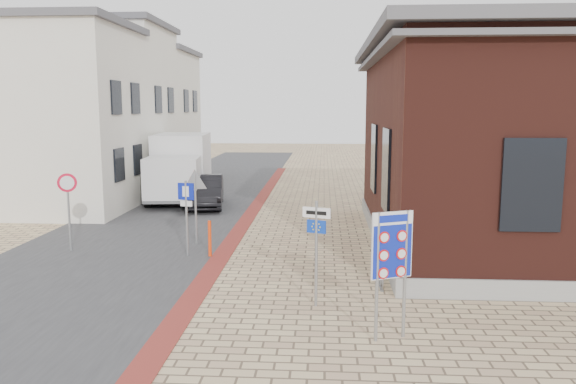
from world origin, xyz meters
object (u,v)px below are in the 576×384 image
(sedan, at_px, (206,191))
(border_sign, at_px, (392,248))
(bollard, at_px, (210,239))
(parking_sign, at_px, (186,205))
(essen_sign, at_px, (316,237))
(box_truck, at_px, (180,167))

(sedan, bearing_deg, border_sign, -74.15)
(border_sign, height_order, bollard, border_sign)
(parking_sign, height_order, bollard, parking_sign)
(essen_sign, bearing_deg, bollard, 148.15)
(essen_sign, height_order, parking_sign, essen_sign)
(sedan, height_order, bollard, sedan)
(border_sign, height_order, essen_sign, border_sign)
(border_sign, relative_size, bollard, 2.27)
(essen_sign, bearing_deg, border_sign, -30.93)
(sedan, bearing_deg, bollard, -86.33)
(border_sign, relative_size, parking_sign, 1.09)
(box_truck, distance_m, essen_sign, 16.24)
(border_sign, distance_m, parking_sign, 8.19)
(box_truck, bearing_deg, parking_sign, -80.57)
(essen_sign, bearing_deg, sedan, 131.65)
(bollard, bearing_deg, box_truck, 108.90)
(box_truck, xyz_separation_m, bollard, (3.61, -10.53, -1.11))
(essen_sign, distance_m, parking_sign, 5.84)
(box_truck, relative_size, essen_sign, 2.60)
(box_truck, xyz_separation_m, essen_sign, (6.95, -14.68, -0.04))
(sedan, distance_m, border_sign, 16.24)
(box_truck, height_order, border_sign, box_truck)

